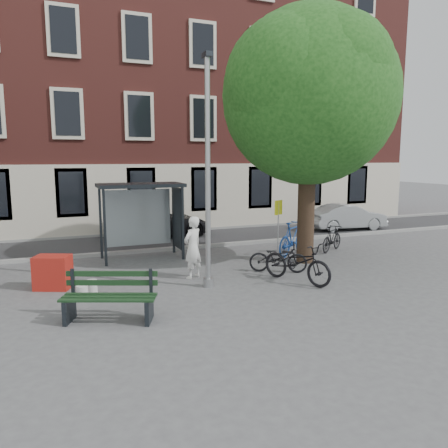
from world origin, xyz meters
TOP-DOWN VIEW (x-y plane):
  - ground at (0.00, 0.00)m, footprint 90.00×90.00m
  - road at (0.00, 7.00)m, footprint 40.00×4.00m
  - curb_near at (0.00, 5.00)m, footprint 40.00×0.25m
  - curb_far at (0.00, 9.00)m, footprint 40.00×0.25m
  - building_row at (0.00, 13.00)m, footprint 30.00×8.00m
  - lamppost at (0.00, 0.00)m, footprint 0.28×0.35m
  - tree_right at (4.01, 1.38)m, footprint 5.76×5.60m
  - bus_shelter at (-0.61, 4.11)m, footprint 2.85×1.45m
  - painter at (-0.12, 1.00)m, footprint 0.79×0.72m
  - bench at (-2.81, -1.56)m, footprint 2.09×1.33m
  - bike_a at (2.51, 0.65)m, footprint 1.84×1.40m
  - bike_b at (4.15, 2.55)m, footprint 2.05×1.60m
  - bike_c at (2.47, -0.50)m, footprint 1.60×2.33m
  - bike_d at (5.86, 2.58)m, footprint 1.62×1.24m
  - car_dark at (0.56, 8.00)m, footprint 4.64×2.29m
  - car_silver at (9.56, 6.50)m, footprint 3.90×1.65m
  - red_stand at (-3.92, 1.38)m, footprint 1.06×0.91m
  - bucket_a at (-3.00, 0.55)m, footprint 0.36×0.36m
  - bucket_b at (-3.27, 0.11)m, footprint 0.37×0.37m
  - notice_sign at (3.07, 1.70)m, footprint 0.35×0.17m

SIDE VIEW (x-z plane):
  - ground at x=0.00m, z-range 0.00..0.00m
  - road at x=0.00m, z-range 0.00..0.01m
  - curb_near at x=0.00m, z-range 0.00..0.12m
  - curb_far at x=0.00m, z-range 0.00..0.12m
  - bucket_a at x=-3.00m, z-range 0.00..0.36m
  - bucket_b at x=-3.27m, z-range 0.00..0.36m
  - red_stand at x=-3.92m, z-range 0.00..0.90m
  - bike_a at x=2.51m, z-range 0.00..0.93m
  - bench at x=-2.81m, z-range -0.04..0.99m
  - bike_d at x=5.86m, z-range 0.00..0.98m
  - bike_c at x=2.47m, z-range 0.00..1.16m
  - bike_b at x=4.15m, z-range 0.00..1.24m
  - car_silver at x=9.56m, z-range 0.00..1.25m
  - car_dark at x=0.56m, z-range 0.00..1.27m
  - painter at x=-0.12m, z-range 0.00..1.81m
  - notice_sign at x=3.07m, z-range 0.51..2.61m
  - bus_shelter at x=-0.61m, z-range 0.61..3.23m
  - lamppost at x=0.00m, z-range -0.27..5.84m
  - tree_right at x=4.01m, z-range 1.52..9.72m
  - building_row at x=0.00m, z-range 0.00..14.00m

